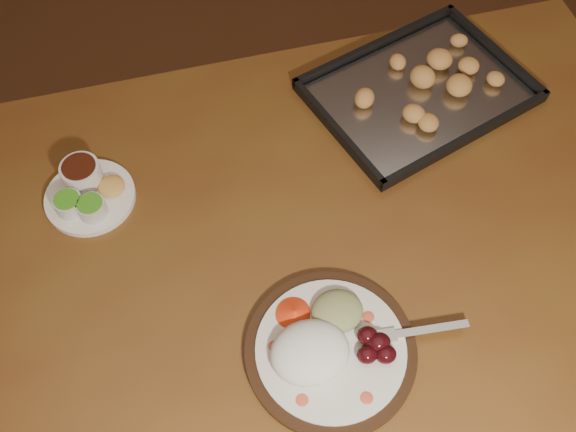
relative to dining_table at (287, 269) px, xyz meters
name	(u,v)px	position (x,y,z in m)	size (l,w,h in m)	color
ground	(286,346)	(0.02, 0.09, -0.65)	(4.00, 4.00, 0.00)	brown
dining_table	(287,269)	(0.00, 0.00, 0.00)	(1.51, 0.92, 0.75)	brown
dinner_plate	(327,346)	(0.01, -0.20, 0.12)	(0.35, 0.27, 0.06)	black
condiment_saucer	(87,191)	(-0.32, 0.19, 0.12)	(0.16, 0.16, 0.05)	white
baking_tray	(419,90)	(0.34, 0.26, 0.11)	(0.48, 0.40, 0.04)	black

